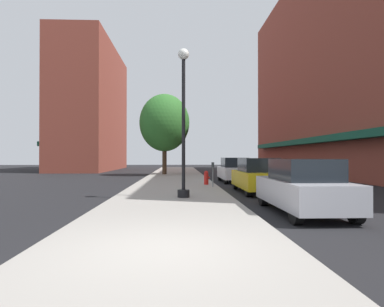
{
  "coord_description": "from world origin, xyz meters",
  "views": [
    {
      "loc": [
        0.24,
        -5.77,
        1.73
      ],
      "look_at": [
        1.43,
        23.48,
        2.01
      ],
      "focal_mm": 30.47,
      "sensor_mm": 36.0,
      "label": 1
    }
  ],
  "objects_px": {
    "fire_hydrant": "(206,178)",
    "car_yellow": "(257,176)",
    "car_silver": "(303,187)",
    "tree_near": "(165,123)",
    "parking_meter_near": "(213,171)",
    "lamppost": "(183,119)",
    "car_white": "(234,170)"
  },
  "relations": [
    {
      "from": "fire_hydrant",
      "to": "tree_near",
      "type": "bearing_deg",
      "value": 104.51
    },
    {
      "from": "car_yellow",
      "to": "car_white",
      "type": "distance_m",
      "value": 6.61
    },
    {
      "from": "fire_hydrant",
      "to": "car_yellow",
      "type": "xyz_separation_m",
      "value": [
        2.17,
        -3.3,
        0.29
      ]
    },
    {
      "from": "fire_hydrant",
      "to": "lamppost",
      "type": "bearing_deg",
      "value": -103.49
    },
    {
      "from": "tree_near",
      "to": "car_white",
      "type": "xyz_separation_m",
      "value": [
        5.07,
        -7.88,
        -4.02
      ]
    },
    {
      "from": "car_white",
      "to": "tree_near",
      "type": "bearing_deg",
      "value": 121.9
    },
    {
      "from": "tree_near",
      "to": "car_yellow",
      "type": "distance_m",
      "value": 15.86
    },
    {
      "from": "car_silver",
      "to": "fire_hydrant",
      "type": "bearing_deg",
      "value": 103.62
    },
    {
      "from": "lamppost",
      "to": "car_white",
      "type": "bearing_deg",
      "value": 68.65
    },
    {
      "from": "parking_meter_near",
      "to": "car_silver",
      "type": "bearing_deg",
      "value": -75.41
    },
    {
      "from": "parking_meter_near",
      "to": "tree_near",
      "type": "xyz_separation_m",
      "value": [
        -3.12,
        12.67,
        3.87
      ]
    },
    {
      "from": "lamppost",
      "to": "car_yellow",
      "type": "relative_size",
      "value": 1.37
    },
    {
      "from": "parking_meter_near",
      "to": "tree_near",
      "type": "distance_m",
      "value": 13.61
    },
    {
      "from": "fire_hydrant",
      "to": "parking_meter_near",
      "type": "relative_size",
      "value": 0.6
    },
    {
      "from": "lamppost",
      "to": "car_yellow",
      "type": "distance_m",
      "value": 4.99
    },
    {
      "from": "lamppost",
      "to": "tree_near",
      "type": "relative_size",
      "value": 0.8
    },
    {
      "from": "tree_near",
      "to": "car_silver",
      "type": "height_order",
      "value": "tree_near"
    },
    {
      "from": "parking_meter_near",
      "to": "car_white",
      "type": "distance_m",
      "value": 5.17
    },
    {
      "from": "lamppost",
      "to": "parking_meter_near",
      "type": "height_order",
      "value": "lamppost"
    },
    {
      "from": "fire_hydrant",
      "to": "car_white",
      "type": "xyz_separation_m",
      "value": [
        2.17,
        3.31,
        0.29
      ]
    },
    {
      "from": "parking_meter_near",
      "to": "tree_near",
      "type": "height_order",
      "value": "tree_near"
    },
    {
      "from": "parking_meter_near",
      "to": "car_white",
      "type": "relative_size",
      "value": 0.3
    },
    {
      "from": "parking_meter_near",
      "to": "car_yellow",
      "type": "bearing_deg",
      "value": -42.98
    },
    {
      "from": "lamppost",
      "to": "tree_near",
      "type": "xyz_separation_m",
      "value": [
        -1.5,
        17.02,
        1.62
      ]
    },
    {
      "from": "car_white",
      "to": "fire_hydrant",
      "type": "bearing_deg",
      "value": -124.17
    },
    {
      "from": "lamppost",
      "to": "car_yellow",
      "type": "height_order",
      "value": "lamppost"
    },
    {
      "from": "car_yellow",
      "to": "car_white",
      "type": "bearing_deg",
      "value": 91.87
    },
    {
      "from": "parking_meter_near",
      "to": "fire_hydrant",
      "type": "bearing_deg",
      "value": 98.57
    },
    {
      "from": "parking_meter_near",
      "to": "lamppost",
      "type": "bearing_deg",
      "value": -110.46
    },
    {
      "from": "lamppost",
      "to": "car_white",
      "type": "distance_m",
      "value": 10.1
    },
    {
      "from": "tree_near",
      "to": "car_white",
      "type": "height_order",
      "value": "tree_near"
    },
    {
      "from": "fire_hydrant",
      "to": "car_yellow",
      "type": "distance_m",
      "value": 3.96
    }
  ]
}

